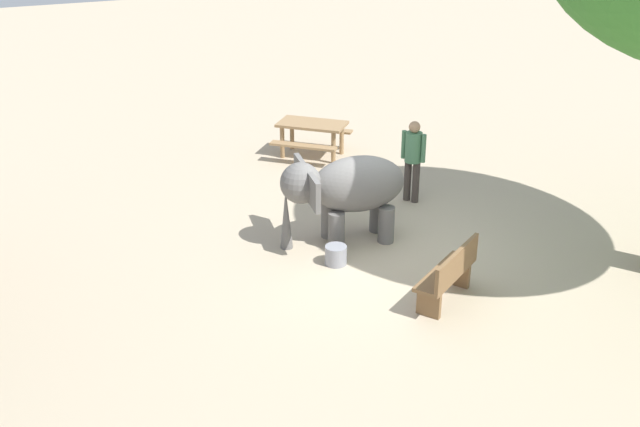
# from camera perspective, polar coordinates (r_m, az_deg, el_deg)

# --- Properties ---
(ground_plane) EXTENTS (60.00, 60.00, 0.00)m
(ground_plane) POSITION_cam_1_polar(r_m,az_deg,el_deg) (12.71, 5.22, -2.96)
(ground_plane) COLOR #BAA88C
(elephant) EXTENTS (1.48, 2.23, 1.53)m
(elephant) POSITION_cam_1_polar(r_m,az_deg,el_deg) (12.66, 1.95, 1.91)
(elephant) COLOR slate
(elephant) RESTS_ON ground_plane
(person_handler) EXTENTS (0.45, 0.32, 1.62)m
(person_handler) POSITION_cam_1_polar(r_m,az_deg,el_deg) (14.39, 7.12, 4.44)
(person_handler) COLOR #3F3833
(person_handler) RESTS_ON ground_plane
(wooden_bench) EXTENTS (1.07, 1.40, 0.88)m
(wooden_bench) POSITION_cam_1_polar(r_m,az_deg,el_deg) (11.20, 9.85, -4.54)
(wooden_bench) COLOR brown
(wooden_bench) RESTS_ON ground_plane
(picnic_table_near) EXTENTS (2.11, 2.11, 0.78)m
(picnic_table_near) POSITION_cam_1_polar(r_m,az_deg,el_deg) (16.83, -0.61, 6.32)
(picnic_table_near) COLOR #9E7A51
(picnic_table_near) RESTS_ON ground_plane
(feed_bucket) EXTENTS (0.36, 0.36, 0.32)m
(feed_bucket) POSITION_cam_1_polar(r_m,az_deg,el_deg) (12.22, 1.22, -3.19)
(feed_bucket) COLOR gray
(feed_bucket) RESTS_ON ground_plane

